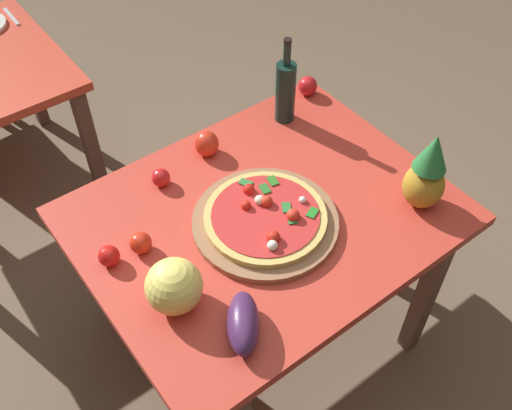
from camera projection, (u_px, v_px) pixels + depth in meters
The scene contains 14 objects.
ground_plane at pixel (263, 326), 2.48m from camera, with size 10.00×10.00×0.00m, color brown.
display_table at pixel (265, 229), 2.00m from camera, with size 1.20×0.95×0.73m.
pizza_board at pixel (265, 222), 1.89m from camera, with size 0.48×0.48×0.03m, color #946544.
pizza at pixel (266, 216), 1.87m from camera, with size 0.40×0.40×0.06m.
wine_bottle at pixel (285, 90), 2.17m from camera, with size 0.08×0.08×0.35m.
pineapple_left at pixel (427, 175), 1.87m from camera, with size 0.14×0.14×0.30m.
melon at pixel (174, 286), 1.64m from camera, with size 0.17×0.17×0.17m, color #F1DF68.
bell_pepper at pixel (207, 144), 2.10m from camera, with size 0.09×0.09×0.10m, color red.
eggplant at pixel (243, 323), 1.60m from camera, with size 0.20×0.09×0.09m, color #43224D.
tomato_at_corner at pixel (161, 178), 2.00m from camera, with size 0.06×0.06×0.06m, color red.
tomato_by_bottle at pixel (141, 243), 1.81m from camera, with size 0.07×0.07×0.07m, color red.
tomato_beside_pepper at pixel (109, 256), 1.77m from camera, with size 0.07×0.07×0.07m, color red.
tomato_near_board at pixel (308, 86), 2.34m from camera, with size 0.08×0.08×0.08m, color red.
knife_utensil at pixel (11, 16), 2.76m from camera, with size 0.02×0.18×0.01m, color silver.
Camera 1 is at (-0.80, -1.00, 2.18)m, focal length 40.95 mm.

